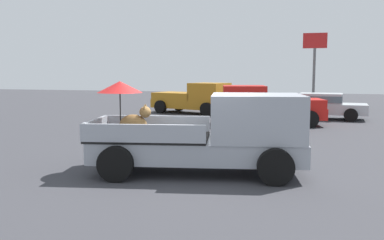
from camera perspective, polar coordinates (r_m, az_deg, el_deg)
ground_plane at (r=10.18m, az=0.76°, el=-7.19°), size 80.00×80.00×0.00m
pickup_truck_main at (r=9.97m, az=3.15°, el=-1.87°), size 5.31×3.00×2.20m
pickup_truck_red at (r=19.45m, az=10.02°, el=1.91°), size 5.08×2.99×1.80m
pickup_truck_far at (r=24.39m, az=0.40°, el=2.94°), size 5.12×3.26×1.80m
parked_sedan_near at (r=22.61m, az=17.35°, el=2.02°), size 4.40×2.19×1.33m
motel_sign at (r=26.33m, az=16.40°, el=8.35°), size 1.40×0.16×4.74m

